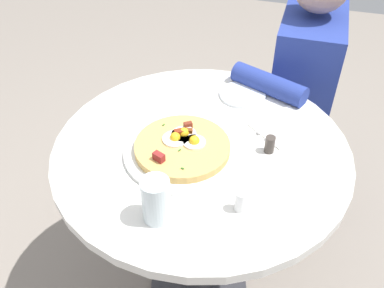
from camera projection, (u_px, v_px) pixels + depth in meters
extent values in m
plane|color=gray|center=(199.00, 288.00, 1.69)|extent=(6.00, 6.00, 0.00)
cylinder|color=silver|center=(201.00, 150.00, 1.21)|extent=(0.85, 0.85, 0.03)
cylinder|color=#333338|center=(200.00, 232.00, 1.45)|extent=(0.10, 0.10, 0.73)
cylinder|color=#333338|center=(199.00, 286.00, 1.68)|extent=(0.38, 0.38, 0.02)
cube|color=#2D2D33|center=(286.00, 163.00, 1.92)|extent=(0.32, 0.28, 0.45)
cube|color=navy|center=(304.00, 76.00, 1.61)|extent=(0.38, 0.22, 0.48)
cylinder|color=navy|center=(269.00, 84.00, 1.39)|extent=(0.17, 0.27, 0.07)
cylinder|color=white|center=(182.00, 152.00, 1.17)|extent=(0.33, 0.33, 0.01)
cylinder|color=tan|center=(182.00, 147.00, 1.16)|extent=(0.26, 0.26, 0.02)
cylinder|color=white|center=(175.00, 139.00, 1.16)|extent=(0.07, 0.07, 0.01)
sphere|color=yellow|center=(175.00, 137.00, 1.16)|extent=(0.03, 0.03, 0.03)
cylinder|color=white|center=(194.00, 142.00, 1.15)|extent=(0.06, 0.06, 0.01)
sphere|color=yellow|center=(194.00, 141.00, 1.15)|extent=(0.03, 0.03, 0.03)
cylinder|color=white|center=(184.00, 134.00, 1.18)|extent=(0.07, 0.07, 0.01)
sphere|color=yellow|center=(184.00, 133.00, 1.17)|extent=(0.03, 0.03, 0.03)
cube|color=maroon|center=(188.00, 125.00, 1.20)|extent=(0.02, 0.03, 0.02)
cube|color=maroon|center=(159.00, 157.00, 1.09)|extent=(0.03, 0.04, 0.02)
cube|color=brown|center=(188.00, 133.00, 1.17)|extent=(0.02, 0.03, 0.02)
cube|color=maroon|center=(180.00, 133.00, 1.17)|extent=(0.03, 0.03, 0.02)
cube|color=#387F2D|center=(180.00, 150.00, 1.13)|extent=(0.01, 0.01, 0.00)
cube|color=#387F2D|center=(192.00, 143.00, 1.15)|extent=(0.01, 0.01, 0.00)
cube|color=#387F2D|center=(182.00, 168.00, 1.07)|extent=(0.00, 0.01, 0.00)
cube|color=#387F2D|center=(164.00, 125.00, 1.21)|extent=(0.01, 0.00, 0.00)
cylinder|color=white|center=(242.00, 95.00, 1.38)|extent=(0.15, 0.15, 0.01)
cube|color=white|center=(284.00, 127.00, 1.26)|extent=(0.22, 0.22, 0.00)
cube|color=silver|center=(289.00, 129.00, 1.25)|extent=(0.15, 0.12, 0.00)
cube|color=silver|center=(280.00, 122.00, 1.27)|extent=(0.15, 0.12, 0.00)
cylinder|color=silver|center=(156.00, 200.00, 0.96)|extent=(0.07, 0.07, 0.12)
cylinder|color=white|center=(241.00, 201.00, 1.00)|extent=(0.03, 0.03, 0.06)
cylinder|color=#3F3833|center=(270.00, 144.00, 1.16)|extent=(0.03, 0.03, 0.05)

